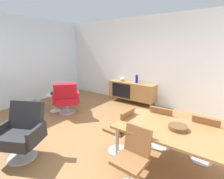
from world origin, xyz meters
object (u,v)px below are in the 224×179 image
(dining_chair_back_right, at_px, (204,137))
(magazine_stack, at_px, (33,106))
(vase_cobalt, at_px, (137,79))
(dining_chair_back_left, at_px, (162,125))
(sideboard, at_px, (132,90))
(dining_table, at_px, (174,132))
(wooden_bowl_on_table, at_px, (178,127))
(vase_sculptural_dark, at_px, (122,79))
(dining_chair_front_left, at_px, (133,157))
(lounge_chair_red, at_px, (66,98))
(dining_chair_near_window, at_px, (121,129))
(side_table_round, at_px, (55,101))
(armchair_black_shell, at_px, (22,131))
(fruit_bowl, at_px, (54,93))

(dining_chair_back_right, xyz_separation_m, magazine_stack, (-4.54, -0.37, -0.34))
(vase_cobalt, bearing_deg, dining_chair_back_left, -51.69)
(sideboard, height_order, vase_cobalt, vase_cobalt)
(dining_table, xyz_separation_m, wooden_bowl_on_table, (0.05, 0.02, 0.07))
(vase_sculptural_dark, bearing_deg, vase_cobalt, 0.00)
(dining_chair_front_left, bearing_deg, magazine_stack, 168.93)
(vase_sculptural_dark, distance_m, wooden_bowl_on_table, 3.52)
(lounge_chair_red, bearing_deg, dining_table, -11.57)
(wooden_bowl_on_table, height_order, dining_chair_near_window, dining_chair_near_window)
(dining_chair_back_right, bearing_deg, wooden_bowl_on_table, -119.54)
(side_table_round, bearing_deg, vase_sculptural_dark, 60.22)
(vase_cobalt, relative_size, wooden_bowl_on_table, 1.00)
(dining_table, bearing_deg, vase_sculptural_dark, 134.15)
(vase_cobalt, relative_size, dining_table, 0.16)
(dining_chair_front_left, distance_m, armchair_black_shell, 1.95)
(sideboard, height_order, magazine_stack, sideboard)
(dining_chair_back_left, xyz_separation_m, lounge_chair_red, (-2.79, 0.08, -0.00))
(sideboard, xyz_separation_m, wooden_bowl_on_table, (2.10, -2.49, 0.33))
(magazine_stack, bearing_deg, dining_chair_near_window, -3.39)
(vase_sculptural_dark, distance_m, dining_chair_back_left, 2.88)
(dining_table, bearing_deg, side_table_round, 171.34)
(vase_sculptural_dark, xyz_separation_m, lounge_chair_red, (-0.70, -1.87, -0.31))
(lounge_chair_red, relative_size, side_table_round, 1.82)
(side_table_round, bearing_deg, dining_chair_near_window, -11.54)
(dining_table, xyz_separation_m, dining_chair_back_left, (-0.35, 0.56, -0.23))
(vase_cobalt, height_order, vase_sculptural_dark, vase_cobalt)
(dining_table, bearing_deg, sideboard, 129.24)
(wooden_bowl_on_table, relative_size, dining_chair_front_left, 0.30)
(lounge_chair_red, xyz_separation_m, magazine_stack, (-1.05, -0.45, -0.33))
(magazine_stack, bearing_deg, dining_chair_front_left, -11.07)
(dining_chair_back_left, relative_size, lounge_chair_red, 0.90)
(sideboard, height_order, dining_chair_back_right, dining_chair_back_right)
(side_table_round, distance_m, magazine_stack, 0.74)
(dining_chair_front_left, xyz_separation_m, lounge_chair_red, (-2.79, 1.20, -0.00))
(dining_table, relative_size, magazine_stack, 4.08)
(sideboard, distance_m, dining_chair_front_left, 3.51)
(dining_chair_front_left, distance_m, lounge_chair_red, 3.04)
(vase_sculptural_dark, height_order, wooden_bowl_on_table, vase_sculptural_dark)
(vase_cobalt, distance_m, armchair_black_shell, 3.61)
(vase_cobalt, bearing_deg, fruit_bowl, -130.45)
(vase_cobalt, height_order, dining_chair_near_window, vase_cobalt)
(sideboard, relative_size, dining_table, 1.00)
(dining_chair_back_right, bearing_deg, lounge_chair_red, 178.63)
(wooden_bowl_on_table, bearing_deg, dining_chair_back_right, 60.46)
(dining_chair_front_left, height_order, dining_chair_near_window, same)
(dining_chair_front_left, bearing_deg, dining_chair_back_right, 58.07)
(wooden_bowl_on_table, bearing_deg, side_table_round, 171.82)
(dining_table, relative_size, fruit_bowl, 8.00)
(sideboard, xyz_separation_m, dining_chair_back_right, (2.40, -1.95, 0.03))
(vase_sculptural_dark, distance_m, magazine_stack, 2.98)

